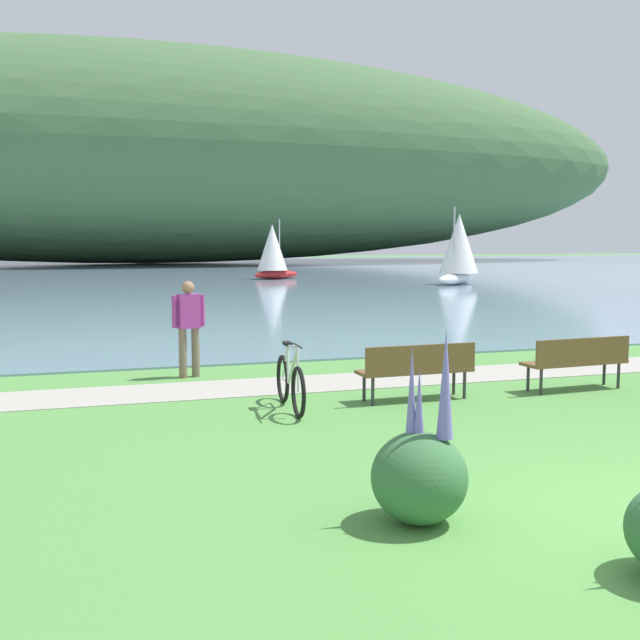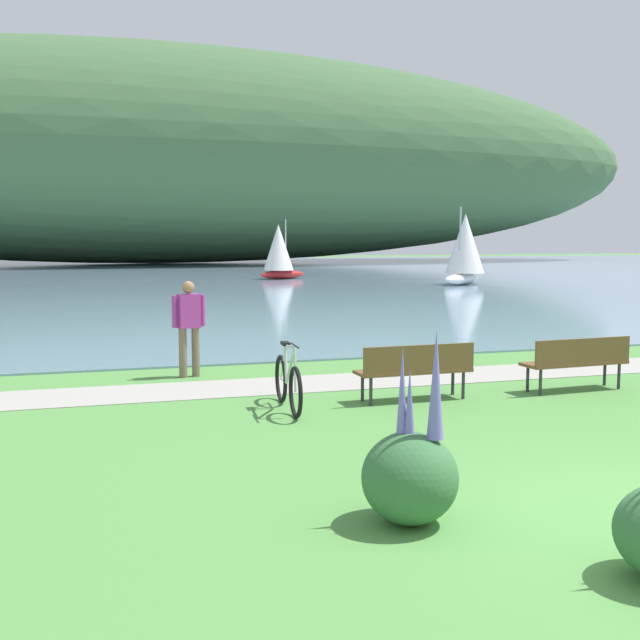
% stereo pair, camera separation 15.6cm
% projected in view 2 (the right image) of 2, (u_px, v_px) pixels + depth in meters
% --- Properties ---
extents(bay_water, '(180.00, 80.00, 0.04)m').
position_uv_depth(bay_water, '(160.00, 273.00, 53.67)').
color(bay_water, '#7A99B2').
rests_on(bay_water, ground).
extents(distant_hillside, '(103.45, 28.00, 20.61)m').
position_uv_depth(distant_hillside, '(154.00, 156.00, 74.09)').
color(distant_hillside, '#42663D').
rests_on(distant_hillside, bay_water).
extents(shoreline_path, '(60.00, 1.50, 0.01)m').
position_uv_depth(shoreline_path, '(380.00, 380.00, 13.43)').
color(shoreline_path, '#A39E93').
rests_on(shoreline_path, ground).
extents(park_bench_near_camera, '(1.83, 0.59, 0.88)m').
position_uv_depth(park_bench_near_camera, '(578.00, 359.00, 12.39)').
color(park_bench_near_camera, brown).
rests_on(park_bench_near_camera, ground).
extents(park_bench_further_along, '(1.81, 0.53, 0.88)m').
position_uv_depth(park_bench_further_along, '(416.00, 367.00, 11.64)').
color(park_bench_further_along, brown).
rests_on(park_bench_further_along, ground).
extents(bicycle_beside_path, '(0.15, 1.77, 1.01)m').
position_uv_depth(bicycle_beside_path, '(288.00, 383.00, 11.05)').
color(bicycle_beside_path, black).
rests_on(bicycle_beside_path, ground).
extents(person_at_shoreline, '(0.60, 0.30, 1.71)m').
position_uv_depth(person_at_shoreline, '(189.00, 322.00, 13.63)').
color(person_at_shoreline, '#72604C').
rests_on(person_at_shoreline, ground).
extents(echium_bush_closest_to_camera, '(0.84, 0.84, 1.71)m').
position_uv_depth(echium_bush_closest_to_camera, '(411.00, 473.00, 6.64)').
color(echium_bush_closest_to_camera, '#386B3D').
rests_on(echium_bush_closest_to_camera, ground).
extents(sailboat_nearest_to_shore, '(3.14, 2.29, 3.55)m').
position_uv_depth(sailboat_nearest_to_shore, '(279.00, 251.00, 45.78)').
color(sailboat_nearest_to_shore, '#B22323').
rests_on(sailboat_nearest_to_shore, bay_water).
extents(sailboat_mid_bay, '(3.36, 3.04, 4.04)m').
position_uv_depth(sailboat_mid_bay, '(465.00, 248.00, 40.26)').
color(sailboat_mid_bay, white).
rests_on(sailboat_mid_bay, bay_water).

